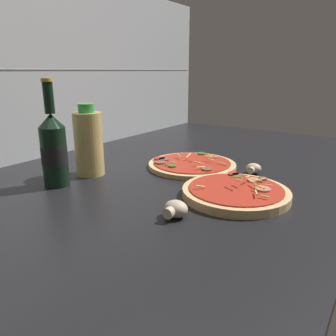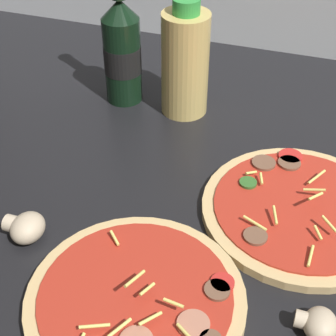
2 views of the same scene
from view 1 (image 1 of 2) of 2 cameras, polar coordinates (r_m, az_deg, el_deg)
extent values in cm
cube|color=black|center=(91.28, 1.46, -1.59)|extent=(160.00, 90.00, 2.50)
cube|color=silver|center=(117.89, -18.04, 15.96)|extent=(160.00, 1.00, 60.00)
cube|color=gray|center=(117.46, -17.87, 15.98)|extent=(156.80, 0.16, 0.30)
cylinder|color=tan|center=(75.01, 11.68, -4.29)|extent=(23.89, 23.89, 1.89)
cylinder|color=#B22D1E|center=(74.63, 11.72, -3.50)|extent=(21.02, 21.02, 0.30)
cylinder|color=brown|center=(81.65, 16.13, -1.80)|extent=(2.27, 2.27, 0.40)
cylinder|color=red|center=(83.48, 11.37, -1.05)|extent=(2.63, 2.63, 0.40)
cylinder|color=brown|center=(82.80, 12.00, -1.24)|extent=(2.82, 2.82, 0.40)
cylinder|color=#B7755B|center=(80.09, 14.86, -2.05)|extent=(3.41, 3.41, 0.40)
cylinder|color=#B7755B|center=(74.74, 16.22, -3.51)|extent=(3.47, 3.47, 0.40)
cylinder|color=#EADB6B|center=(77.79, 13.75, -1.44)|extent=(2.24, 0.58, 0.42)
cylinder|color=#EADB6B|center=(79.09, 15.81, -1.93)|extent=(2.26, 1.71, 0.53)
cylinder|color=#EADB6B|center=(76.37, 17.17, -2.90)|extent=(2.02, 2.74, 1.12)
cylinder|color=#EADB6B|center=(75.33, 12.19, -2.13)|extent=(1.17, 2.17, 0.59)
cylinder|color=#EADB6B|center=(70.61, 15.10, -4.15)|extent=(2.96, 1.69, 0.53)
cylinder|color=#EADB6B|center=(69.52, 16.43, -4.76)|extent=(0.41, 1.97, 0.38)
cylinder|color=#EADB6B|center=(72.59, 5.63, -3.19)|extent=(1.83, 1.72, 0.78)
cylinder|color=#EADB6B|center=(73.81, 11.79, -1.59)|extent=(1.25, 3.23, 1.13)
cylinder|color=#EADB6B|center=(75.74, 14.69, -2.50)|extent=(1.90, 2.43, 0.61)
cylinder|color=#EADB6B|center=(72.85, 15.60, -3.13)|extent=(1.67, 2.75, 0.40)
cylinder|color=tan|center=(96.40, 4.21, 0.53)|extent=(25.57, 25.57, 1.23)
cylinder|color=#B22D1E|center=(96.19, 4.22, 0.96)|extent=(22.50, 22.50, 0.30)
cylinder|color=brown|center=(94.82, -1.33, 0.99)|extent=(3.39, 3.39, 0.40)
cylinder|color=#336628|center=(105.56, 5.82, 2.54)|extent=(2.57, 2.57, 0.40)
cylinder|color=brown|center=(98.15, -0.68, 1.54)|extent=(3.22, 3.22, 0.40)
cylinder|color=red|center=(98.99, -1.46, 1.67)|extent=(3.42, 3.42, 0.40)
cylinder|color=#336628|center=(90.75, 0.57, 0.28)|extent=(2.38, 2.38, 0.40)
cylinder|color=brown|center=(88.88, 6.81, -0.20)|extent=(2.96, 2.96, 0.40)
cylinder|color=#EADB6B|center=(95.76, 7.58, 1.43)|extent=(1.41, 1.78, 0.89)
cylinder|color=#EADB6B|center=(89.20, 5.68, 0.15)|extent=(3.26, 1.38, 0.79)
cylinder|color=#EADB6B|center=(96.67, 4.81, 2.54)|extent=(1.81, 2.29, 0.63)
cylinder|color=#EADB6B|center=(91.69, 5.39, 0.90)|extent=(1.24, 2.64, 0.94)
cylinder|color=#EADB6B|center=(97.19, 7.16, 1.97)|extent=(2.20, 1.87, 0.97)
cylinder|color=#EADB6B|center=(100.55, 7.82, 2.04)|extent=(2.81, 2.33, 1.27)
cylinder|color=#EADB6B|center=(97.87, 3.56, 2.17)|extent=(2.81, 0.45, 0.97)
cylinder|color=#EADB6B|center=(92.68, 0.89, 0.98)|extent=(0.95, 1.90, 0.75)
cylinder|color=#EADB6B|center=(91.91, -0.34, 0.66)|extent=(1.54, 1.57, 0.74)
cylinder|color=#EADB6B|center=(94.01, 9.41, 0.80)|extent=(0.52, 3.15, 0.57)
cylinder|color=#EADB6B|center=(99.65, 1.94, 2.20)|extent=(2.15, 3.02, 0.87)
cylinder|color=black|center=(83.78, -19.14, 1.84)|extent=(6.16, 6.16, 14.43)
cone|color=black|center=(82.11, -19.72, 7.80)|extent=(6.16, 6.16, 3.23)
cylinder|color=black|center=(81.57, -20.08, 11.41)|extent=(2.34, 2.34, 7.18)
cylinder|color=gold|center=(81.37, -20.37, 14.20)|extent=(2.69, 2.69, 0.80)
cylinder|color=black|center=(83.71, -19.16, 2.03)|extent=(6.22, 6.22, 4.62)
cylinder|color=#D6B766|center=(89.97, -13.63, 4.05)|extent=(7.60, 7.60, 16.81)
cylinder|color=green|center=(88.46, -14.06, 10.09)|extent=(4.18, 4.18, 2.29)
cylinder|color=beige|center=(91.40, 14.33, -0.32)|extent=(1.87, 1.87, 1.87)
ellipsoid|color=#C6B293|center=(92.90, 14.69, -0.07)|extent=(3.52, 4.15, 2.90)
cylinder|color=beige|center=(62.09, 0.40, -7.71)|extent=(2.18, 2.18, 2.18)
ellipsoid|color=#C6B293|center=(63.56, 1.39, -7.12)|extent=(4.11, 4.84, 3.39)
camera|label=2|loc=(0.82, 41.92, 27.04)|focal=55.00mm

